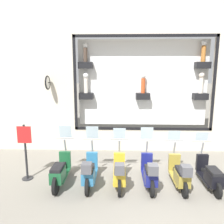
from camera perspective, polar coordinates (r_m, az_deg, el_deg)
ground_plane at (r=7.01m, az=11.03°, el=-19.69°), size 120.00×120.00×0.00m
building_facade at (r=9.68m, az=8.44°, el=15.55°), size 1.22×36.00×8.56m
scooter_black_0 at (r=7.53m, az=24.16°, el=-14.68°), size 1.79×0.61×1.53m
scooter_olive_1 at (r=7.17m, az=17.34°, el=-15.13°), size 1.79×0.60×1.56m
scooter_navy_2 at (r=6.98m, az=9.78°, el=-15.35°), size 1.80×0.61×1.68m
scooter_yellow_3 at (r=6.92m, az=1.94°, el=-15.45°), size 1.80×0.60×1.65m
scooter_teal_4 at (r=6.97m, az=-5.91°, el=-15.21°), size 1.81×0.61×1.70m
scooter_green_5 at (r=7.21m, az=-13.34°, el=-14.82°), size 1.81×0.61×1.72m
shop_sign_post at (r=7.70m, az=-21.68°, el=-9.20°), size 0.36×0.45×1.85m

